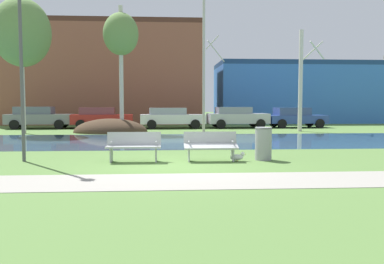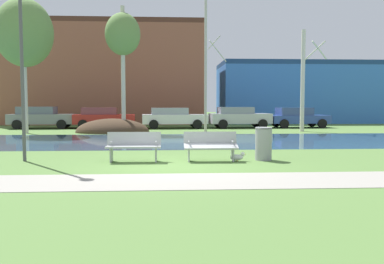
{
  "view_description": "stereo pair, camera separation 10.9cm",
  "coord_description": "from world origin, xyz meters",
  "views": [
    {
      "loc": [
        -0.21,
        -11.01,
        1.72
      ],
      "look_at": [
        0.59,
        1.02,
        0.86
      ],
      "focal_mm": 37.5,
      "sensor_mm": 36.0,
      "label": 1
    },
    {
      "loc": [
        -0.1,
        -11.02,
        1.72
      ],
      "look_at": [
        0.59,
        1.02,
        0.86
      ],
      "focal_mm": 37.5,
      "sensor_mm": 36.0,
      "label": 2
    }
  ],
  "objects": [
    {
      "name": "ground_plane",
      "position": [
        0.0,
        10.0,
        0.0
      ],
      "size": [
        120.0,
        120.0,
        0.0
      ],
      "primitive_type": "plane",
      "color": "#517538"
    },
    {
      "name": "paved_path_strip",
      "position": [
        0.0,
        -2.25,
        0.01
      ],
      "size": [
        60.0,
        1.89,
        0.01
      ],
      "primitive_type": "cube",
      "color": "gray",
      "rests_on": "ground"
    },
    {
      "name": "river_band",
      "position": [
        0.0,
        7.56,
        0.0
      ],
      "size": [
        80.0,
        7.71,
        0.01
      ],
      "primitive_type": "cube",
      "color": "#33516B",
      "rests_on": "ground"
    },
    {
      "name": "soil_mound",
      "position": [
        -3.47,
        13.17,
        0.0
      ],
      "size": [
        4.39,
        3.1,
        1.66
      ],
      "primitive_type": "ellipsoid",
      "color": "#423021",
      "rests_on": "ground"
    },
    {
      "name": "bench_left",
      "position": [
        -1.14,
        0.85,
        0.47
      ],
      "size": [
        1.6,
        0.57,
        0.87
      ],
      "color": "#9EA0A3",
      "rests_on": "ground"
    },
    {
      "name": "bench_right",
      "position": [
        1.14,
        0.85,
        0.47
      ],
      "size": [
        1.6,
        0.57,
        0.87
      ],
      "color": "#9EA0A3",
      "rests_on": "ground"
    },
    {
      "name": "trash_bin",
      "position": [
        2.77,
        0.96,
        0.52
      ],
      "size": [
        0.53,
        0.53,
        1.0
      ],
      "color": "gray",
      "rests_on": "ground"
    },
    {
      "name": "seagull",
      "position": [
        1.94,
        0.74,
        0.13
      ],
      "size": [
        0.48,
        0.18,
        0.27
      ],
      "color": "white",
      "rests_on": "ground"
    },
    {
      "name": "streetlamp",
      "position": [
        -4.41,
        1.14,
        3.87
      ],
      "size": [
        0.32,
        0.32,
        5.88
      ],
      "color": "#4C4C51",
      "rests_on": "ground"
    },
    {
      "name": "birch_far_left",
      "position": [
        -8.31,
        12.64,
        5.74
      ],
      "size": [
        3.23,
        3.23,
        7.69
      ],
      "color": "beige",
      "rests_on": "ground"
    },
    {
      "name": "birch_left",
      "position": [
        -2.78,
        12.98,
        5.7
      ],
      "size": [
        2.06,
        2.06,
        7.42
      ],
      "color": "beige",
      "rests_on": "ground"
    },
    {
      "name": "birch_center_left",
      "position": [
        2.17,
        13.43,
        4.2
      ],
      "size": [
        1.34,
        2.15,
        8.31
      ],
      "color": "#BCB7A8",
      "rests_on": "ground"
    },
    {
      "name": "birch_center",
      "position": [
        8.17,
        13.27,
        3.24
      ],
      "size": [
        1.58,
        2.76,
        6.21
      ],
      "color": "beige",
      "rests_on": "ground"
    },
    {
      "name": "parked_van_nearest_grey",
      "position": [
        -8.92,
        17.22,
        0.8
      ],
      "size": [
        4.46,
        2.27,
        1.51
      ],
      "color": "slate",
      "rests_on": "ground"
    },
    {
      "name": "parked_sedan_second_red",
      "position": [
        -4.65,
        17.2,
        0.77
      ],
      "size": [
        4.28,
        2.17,
        1.45
      ],
      "color": "maroon",
      "rests_on": "ground"
    },
    {
      "name": "parked_hatch_third_white",
      "position": [
        0.21,
        16.94,
        0.77
      ],
      "size": [
        4.59,
        2.27,
        1.43
      ],
      "color": "silver",
      "rests_on": "ground"
    },
    {
      "name": "parked_wagon_fourth_silver",
      "position": [
        4.85,
        17.04,
        0.79
      ],
      "size": [
        4.34,
        2.16,
        1.48
      ],
      "color": "#B2B5BC",
      "rests_on": "ground"
    },
    {
      "name": "parked_suv_fifth_blue",
      "position": [
        9.1,
        17.24,
        0.76
      ],
      "size": [
        4.29,
        2.18,
        1.43
      ],
      "color": "#2D4793",
      "rests_on": "ground"
    },
    {
      "name": "building_brick_low",
      "position": [
        -5.95,
        24.79,
        4.28
      ],
      "size": [
        17.63,
        6.99,
        8.56
      ],
      "color": "brown",
      "rests_on": "ground"
    },
    {
      "name": "building_blue_store",
      "position": [
        12.97,
        25.32,
        2.71
      ],
      "size": [
        16.72,
        6.48,
        5.42
      ],
      "color": "#3870C6",
      "rests_on": "ground"
    }
  ]
}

